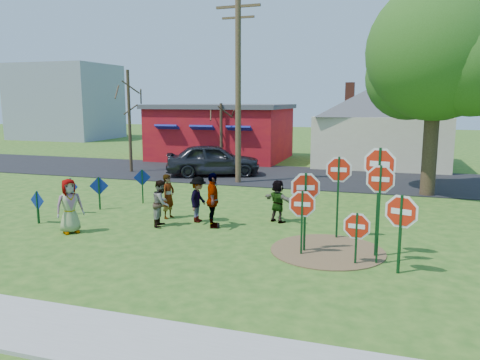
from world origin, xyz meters
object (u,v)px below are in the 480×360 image
(stop_sign_b, at_px, (339,177))
(person_a, at_px, (70,206))
(stop_sign_c, at_px, (380,191))
(leafy_tree, at_px, (440,59))
(stop_sign_d, at_px, (379,174))
(stop_sign_a, at_px, (302,209))
(person_b, at_px, (168,196))
(suv, at_px, (213,160))
(utility_pole, at_px, (238,86))

(stop_sign_b, height_order, person_a, stop_sign_b)
(stop_sign_c, xyz_separation_m, leafy_tree, (2.05, 9.88, 3.99))
(stop_sign_b, relative_size, stop_sign_d, 0.85)
(stop_sign_a, height_order, person_b, stop_sign_a)
(stop_sign_b, bearing_deg, stop_sign_a, -112.76)
(stop_sign_a, distance_m, person_a, 7.43)
(suv, relative_size, utility_pole, 0.56)
(utility_pole, bearing_deg, person_a, -102.54)
(stop_sign_a, xyz_separation_m, stop_sign_c, (1.99, -0.14, 0.63))
(person_a, height_order, person_b, person_a)
(leafy_tree, bearing_deg, stop_sign_c, -101.71)
(stop_sign_d, xyz_separation_m, person_a, (-9.37, -0.55, -1.39))
(suv, bearing_deg, person_a, 155.13)
(suv, bearing_deg, stop_sign_a, -172.61)
(stop_sign_b, bearing_deg, leafy_tree, 66.72)
(stop_sign_a, bearing_deg, stop_sign_c, -9.94)
(suv, bearing_deg, stop_sign_d, -165.12)
(suv, relative_size, leafy_tree, 0.56)
(person_a, bearing_deg, suv, 35.88)
(suv, distance_m, utility_pole, 4.75)
(person_a, distance_m, person_b, 3.42)
(stop_sign_c, height_order, leafy_tree, leafy_tree)
(leafy_tree, bearing_deg, utility_pole, 176.87)
(person_a, relative_size, utility_pole, 0.19)
(stop_sign_b, distance_m, person_a, 8.47)
(stop_sign_c, relative_size, utility_pole, 0.29)
(stop_sign_b, height_order, utility_pole, utility_pole)
(stop_sign_c, distance_m, utility_pole, 12.92)
(stop_sign_a, distance_m, stop_sign_b, 2.11)
(leafy_tree, bearing_deg, person_b, -142.38)
(person_b, height_order, utility_pole, utility_pole)
(stop_sign_a, height_order, person_a, stop_sign_a)
(stop_sign_a, bearing_deg, leafy_tree, 61.64)
(stop_sign_b, bearing_deg, utility_pole, 124.42)
(stop_sign_b, xyz_separation_m, stop_sign_c, (1.24, -2.01, -0.00))
(person_a, relative_size, suv, 0.34)
(stop_sign_c, bearing_deg, stop_sign_a, 176.62)
(person_b, relative_size, utility_pole, 0.17)
(stop_sign_d, relative_size, suv, 0.60)
(person_a, xyz_separation_m, person_b, (2.14, 2.66, -0.08))
(person_a, distance_m, suv, 12.02)
(stop_sign_a, xyz_separation_m, leafy_tree, (4.04, 9.73, 4.62))
(stop_sign_d, distance_m, leafy_tree, 10.19)
(stop_sign_c, relative_size, leafy_tree, 0.30)
(stop_sign_b, relative_size, leafy_tree, 0.29)
(person_a, bearing_deg, stop_sign_b, -39.20)
(stop_sign_b, xyz_separation_m, utility_pole, (-5.87, 8.37, 2.96))
(stop_sign_b, height_order, stop_sign_c, stop_sign_c)
(stop_sign_a, distance_m, utility_pole, 11.99)
(stop_sign_c, bearing_deg, utility_pole, 125.14)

